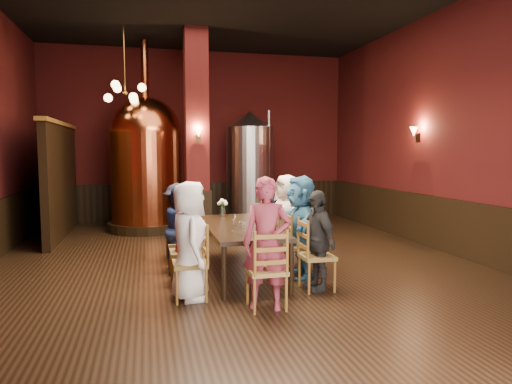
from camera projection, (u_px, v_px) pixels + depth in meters
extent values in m
plane|color=black|center=(234.00, 263.00, 7.61)|extent=(10.00, 10.00, 0.00)
cube|color=#45110E|center=(199.00, 136.00, 12.24)|extent=(8.00, 0.02, 4.50)
cube|color=#45110E|center=(399.00, 83.00, 2.56)|extent=(8.00, 0.02, 4.50)
cube|color=#45110E|center=(448.00, 130.00, 8.34)|extent=(0.02, 10.00, 4.50)
cube|color=black|center=(443.00, 224.00, 8.49)|extent=(0.08, 9.90, 1.00)
cube|color=black|center=(200.00, 201.00, 12.37)|extent=(7.90, 0.08, 1.00)
cube|color=#45110E|center=(197.00, 133.00, 10.04)|extent=(0.58, 0.58, 4.50)
cube|color=black|center=(61.00, 182.00, 9.85)|extent=(0.22, 3.50, 2.40)
cube|color=black|center=(240.00, 227.00, 6.87)|extent=(1.01, 2.40, 0.06)
cylinder|color=black|center=(224.00, 273.00, 5.70)|extent=(0.07, 0.07, 0.69)
cylinder|color=black|center=(291.00, 269.00, 5.90)|extent=(0.07, 0.07, 0.69)
cylinder|color=black|center=(202.00, 239.00, 7.90)|extent=(0.07, 0.07, 0.69)
cylinder|color=black|center=(251.00, 237.00, 8.11)|extent=(0.07, 0.07, 0.69)
imported|color=white|center=(190.00, 241.00, 5.70)|extent=(0.52, 0.76, 1.49)
imported|color=red|center=(185.00, 237.00, 6.35)|extent=(0.45, 0.56, 1.33)
imported|color=navy|center=(181.00, 229.00, 6.99)|extent=(0.45, 0.70, 1.34)
imported|color=black|center=(178.00, 223.00, 7.64)|extent=(0.53, 0.88, 1.33)
imported|color=black|center=(317.00, 240.00, 6.11)|extent=(0.45, 0.83, 1.35)
imported|color=#306890|center=(301.00, 226.00, 6.75)|extent=(0.52, 1.42, 1.51)
imported|color=white|center=(287.00, 220.00, 7.39)|extent=(0.62, 0.81, 1.48)
imported|color=#211B36|center=(275.00, 221.00, 8.04)|extent=(0.39, 0.66, 1.28)
imported|color=maroon|center=(267.00, 243.00, 5.36)|extent=(0.67, 0.55, 1.57)
cylinder|color=black|center=(148.00, 225.00, 10.80)|extent=(1.86, 1.86, 0.21)
cylinder|color=#B34F29|center=(147.00, 177.00, 10.70)|extent=(1.87, 1.87, 2.07)
sphere|color=#B34F29|center=(146.00, 133.00, 10.60)|extent=(1.65, 1.65, 1.65)
cylinder|color=#B34F29|center=(145.00, 70.00, 10.47)|extent=(0.17, 0.17, 1.34)
cylinder|color=#B2B2B7|center=(250.00, 176.00, 11.52)|extent=(1.24, 1.24, 2.45)
cone|color=#B2B2B7|center=(250.00, 119.00, 11.39)|extent=(1.18, 1.18, 0.39)
cylinder|color=#B2B2B7|center=(269.00, 167.00, 11.21)|extent=(0.08, 0.08, 2.75)
cylinder|color=white|center=(223.00, 211.00, 7.80)|extent=(0.09, 0.09, 0.16)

